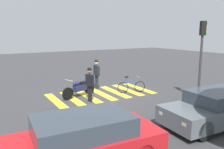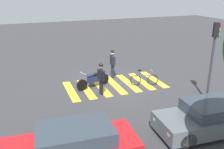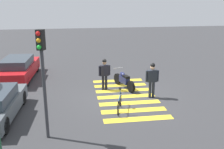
{
  "view_description": "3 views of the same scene",
  "coord_description": "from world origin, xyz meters",
  "px_view_note": "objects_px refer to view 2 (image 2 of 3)",
  "views": [
    {
      "loc": [
        5.98,
        11.29,
        3.5
      ],
      "look_at": [
        -0.23,
        0.8,
        1.24
      ],
      "focal_mm": 36.51,
      "sensor_mm": 36.0,
      "label": 1
    },
    {
      "loc": [
        5.15,
        13.05,
        5.66
      ],
      "look_at": [
        0.54,
        0.93,
        1.05
      ],
      "focal_mm": 39.87,
      "sensor_mm": 36.0,
      "label": 2
    },
    {
      "loc": [
        -12.86,
        2.68,
        5.18
      ],
      "look_at": [
        -0.04,
        0.77,
        1.26
      ],
      "focal_mm": 42.56,
      "sensor_mm": 36.0,
      "label": 3
    }
  ],
  "objects_px": {
    "car_red_convertible": "(70,147)",
    "traffic_light_pole": "(214,50)",
    "leaning_bicycle": "(144,79)",
    "officer_on_foot": "(113,61)",
    "officer_by_motorcycle": "(101,76)",
    "car_grey_coupe": "(209,117)",
    "police_motorcycle": "(93,80)"
  },
  "relations": [
    {
      "from": "car_red_convertible",
      "to": "traffic_light_pole",
      "type": "bearing_deg",
      "value": -162.71
    },
    {
      "from": "leaning_bicycle",
      "to": "officer_on_foot",
      "type": "distance_m",
      "value": 2.44
    },
    {
      "from": "officer_on_foot",
      "to": "officer_by_motorcycle",
      "type": "bearing_deg",
      "value": 55.92
    },
    {
      "from": "car_grey_coupe",
      "to": "traffic_light_pole",
      "type": "height_order",
      "value": "traffic_light_pole"
    },
    {
      "from": "police_motorcycle",
      "to": "officer_on_foot",
      "type": "relative_size",
      "value": 1.15
    },
    {
      "from": "traffic_light_pole",
      "to": "car_red_convertible",
      "type": "bearing_deg",
      "value": 17.29
    },
    {
      "from": "officer_on_foot",
      "to": "officer_by_motorcycle",
      "type": "distance_m",
      "value": 2.75
    },
    {
      "from": "police_motorcycle",
      "to": "car_red_convertible",
      "type": "height_order",
      "value": "car_red_convertible"
    },
    {
      "from": "officer_on_foot",
      "to": "car_red_convertible",
      "type": "bearing_deg",
      "value": 59.77
    },
    {
      "from": "officer_on_foot",
      "to": "traffic_light_pole",
      "type": "distance_m",
      "value": 6.27
    },
    {
      "from": "officer_on_foot",
      "to": "car_grey_coupe",
      "type": "height_order",
      "value": "officer_on_foot"
    },
    {
      "from": "police_motorcycle",
      "to": "officer_by_motorcycle",
      "type": "relative_size",
      "value": 1.2
    },
    {
      "from": "officer_by_motorcycle",
      "to": "traffic_light_pole",
      "type": "xyz_separation_m",
      "value": [
        -4.9,
        2.76,
        1.69
      ]
    },
    {
      "from": "officer_by_motorcycle",
      "to": "officer_on_foot",
      "type": "bearing_deg",
      "value": -124.08
    },
    {
      "from": "officer_by_motorcycle",
      "to": "car_grey_coupe",
      "type": "height_order",
      "value": "officer_by_motorcycle"
    },
    {
      "from": "police_motorcycle",
      "to": "traffic_light_pole",
      "type": "bearing_deg",
      "value": 142.17
    },
    {
      "from": "police_motorcycle",
      "to": "car_grey_coupe",
      "type": "relative_size",
      "value": 0.49
    },
    {
      "from": "leaning_bicycle",
      "to": "officer_on_foot",
      "type": "xyz_separation_m",
      "value": [
        1.3,
        -1.93,
        0.73
      ]
    },
    {
      "from": "police_motorcycle",
      "to": "leaning_bicycle",
      "type": "relative_size",
      "value": 1.3
    },
    {
      "from": "police_motorcycle",
      "to": "leaning_bicycle",
      "type": "xyz_separation_m",
      "value": [
        -2.95,
        0.78,
        -0.09
      ]
    },
    {
      "from": "car_grey_coupe",
      "to": "traffic_light_pole",
      "type": "distance_m",
      "value": 3.73
    },
    {
      "from": "car_grey_coupe",
      "to": "officer_by_motorcycle",
      "type": "bearing_deg",
      "value": -60.37
    },
    {
      "from": "leaning_bicycle",
      "to": "officer_on_foot",
      "type": "relative_size",
      "value": 0.88
    },
    {
      "from": "car_red_convertible",
      "to": "traffic_light_pole",
      "type": "height_order",
      "value": "traffic_light_pole"
    },
    {
      "from": "police_motorcycle",
      "to": "car_red_convertible",
      "type": "relative_size",
      "value": 0.46
    },
    {
      "from": "car_grey_coupe",
      "to": "police_motorcycle",
      "type": "bearing_deg",
      "value": -64.18
    },
    {
      "from": "car_grey_coupe",
      "to": "traffic_light_pole",
      "type": "relative_size",
      "value": 1.08
    },
    {
      "from": "officer_by_motorcycle",
      "to": "car_red_convertible",
      "type": "bearing_deg",
      "value": 61.57
    },
    {
      "from": "officer_by_motorcycle",
      "to": "leaning_bicycle",
      "type": "bearing_deg",
      "value": -172.97
    },
    {
      "from": "car_red_convertible",
      "to": "traffic_light_pole",
      "type": "relative_size",
      "value": 1.16
    },
    {
      "from": "officer_by_motorcycle",
      "to": "car_grey_coupe",
      "type": "bearing_deg",
      "value": 119.63
    },
    {
      "from": "police_motorcycle",
      "to": "officer_by_motorcycle",
      "type": "bearing_deg",
      "value": 95.71
    }
  ]
}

